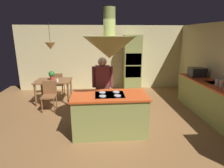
{
  "coord_description": "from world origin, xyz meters",
  "views": [
    {
      "loc": [
        -0.25,
        -4.03,
        2.21
      ],
      "look_at": [
        0.1,
        0.4,
        1.0
      ],
      "focal_mm": 29.41,
      "sensor_mm": 36.0,
      "label": 1
    }
  ],
  "objects_px": {
    "oven_tower": "(132,64)",
    "potted_plant_on_table": "(52,75)",
    "chair_facing_island": "(49,94)",
    "kitchen_island": "(110,114)",
    "canister_sugar": "(222,84)",
    "cup_on_table": "(57,80)",
    "dining_table": "(54,83)",
    "person_at_island": "(103,85)",
    "canister_tea": "(217,82)",
    "chair_by_back_wall": "(58,83)",
    "microwave_on_counter": "(197,72)"
  },
  "relations": [
    {
      "from": "kitchen_island",
      "to": "dining_table",
      "type": "height_order",
      "value": "kitchen_island"
    },
    {
      "from": "dining_table",
      "to": "microwave_on_counter",
      "type": "relative_size",
      "value": 2.44
    },
    {
      "from": "person_at_island",
      "to": "microwave_on_counter",
      "type": "height_order",
      "value": "person_at_island"
    },
    {
      "from": "kitchen_island",
      "to": "canister_sugar",
      "type": "height_order",
      "value": "canister_sugar"
    },
    {
      "from": "chair_by_back_wall",
      "to": "potted_plant_on_table",
      "type": "xyz_separation_m",
      "value": [
        -0.05,
        -0.57,
        0.42
      ]
    },
    {
      "from": "oven_tower",
      "to": "cup_on_table",
      "type": "height_order",
      "value": "oven_tower"
    },
    {
      "from": "person_at_island",
      "to": "chair_facing_island",
      "type": "distance_m",
      "value": 1.8
    },
    {
      "from": "chair_by_back_wall",
      "to": "oven_tower",
      "type": "bearing_deg",
      "value": -169.55
    },
    {
      "from": "canister_sugar",
      "to": "microwave_on_counter",
      "type": "height_order",
      "value": "microwave_on_counter"
    },
    {
      "from": "chair_facing_island",
      "to": "cup_on_table",
      "type": "relative_size",
      "value": 9.67
    },
    {
      "from": "kitchen_island",
      "to": "cup_on_table",
      "type": "relative_size",
      "value": 18.62
    },
    {
      "from": "kitchen_island",
      "to": "potted_plant_on_table",
      "type": "bearing_deg",
      "value": 129.05
    },
    {
      "from": "chair_facing_island",
      "to": "canister_tea",
      "type": "height_order",
      "value": "canister_tea"
    },
    {
      "from": "cup_on_table",
      "to": "dining_table",
      "type": "bearing_deg",
      "value": 130.14
    },
    {
      "from": "kitchen_island",
      "to": "chair_by_back_wall",
      "type": "relative_size",
      "value": 1.93
    },
    {
      "from": "oven_tower",
      "to": "potted_plant_on_table",
      "type": "relative_size",
      "value": 7.28
    },
    {
      "from": "oven_tower",
      "to": "canister_tea",
      "type": "xyz_separation_m",
      "value": [
        1.74,
        -2.71,
        -0.08
      ]
    },
    {
      "from": "kitchen_island",
      "to": "canister_tea",
      "type": "bearing_deg",
      "value": 10.6
    },
    {
      "from": "person_at_island",
      "to": "potted_plant_on_table",
      "type": "distance_m",
      "value": 2.18
    },
    {
      "from": "chair_facing_island",
      "to": "microwave_on_counter",
      "type": "relative_size",
      "value": 1.89
    },
    {
      "from": "dining_table",
      "to": "canister_tea",
      "type": "distance_m",
      "value": 4.82
    },
    {
      "from": "person_at_island",
      "to": "canister_sugar",
      "type": "relative_size",
      "value": 9.6
    },
    {
      "from": "person_at_island",
      "to": "chair_by_back_wall",
      "type": "relative_size",
      "value": 1.91
    },
    {
      "from": "person_at_island",
      "to": "chair_facing_island",
      "type": "height_order",
      "value": "person_at_island"
    },
    {
      "from": "chair_facing_island",
      "to": "cup_on_table",
      "type": "bearing_deg",
      "value": 68.04
    },
    {
      "from": "kitchen_island",
      "to": "canister_tea",
      "type": "distance_m",
      "value": 2.94
    },
    {
      "from": "person_at_island",
      "to": "microwave_on_counter",
      "type": "bearing_deg",
      "value": 16.02
    },
    {
      "from": "chair_facing_island",
      "to": "dining_table",
      "type": "bearing_deg",
      "value": 90.0
    },
    {
      "from": "oven_tower",
      "to": "person_at_island",
      "type": "distance_m",
      "value": 2.83
    },
    {
      "from": "cup_on_table",
      "to": "canister_tea",
      "type": "relative_size",
      "value": 0.52
    },
    {
      "from": "chair_facing_island",
      "to": "microwave_on_counter",
      "type": "height_order",
      "value": "microwave_on_counter"
    },
    {
      "from": "oven_tower",
      "to": "canister_sugar",
      "type": "distance_m",
      "value": 3.38
    },
    {
      "from": "dining_table",
      "to": "canister_tea",
      "type": "xyz_separation_m",
      "value": [
        4.54,
        -1.57,
        0.36
      ]
    },
    {
      "from": "person_at_island",
      "to": "chair_facing_island",
      "type": "xyz_separation_m",
      "value": [
        -1.57,
        0.77,
        -0.45
      ]
    },
    {
      "from": "chair_facing_island",
      "to": "cup_on_table",
      "type": "xyz_separation_m",
      "value": [
        0.17,
        0.42,
        0.3
      ]
    },
    {
      "from": "potted_plant_on_table",
      "to": "chair_facing_island",
      "type": "bearing_deg",
      "value": -85.86
    },
    {
      "from": "chair_facing_island",
      "to": "cup_on_table",
      "type": "height_order",
      "value": "chair_facing_island"
    },
    {
      "from": "canister_tea",
      "to": "chair_facing_island",
      "type": "bearing_deg",
      "value": 168.28
    },
    {
      "from": "person_at_island",
      "to": "dining_table",
      "type": "bearing_deg",
      "value": 138.25
    },
    {
      "from": "person_at_island",
      "to": "potted_plant_on_table",
      "type": "bearing_deg",
      "value": 138.01
    },
    {
      "from": "chair_facing_island",
      "to": "kitchen_island",
      "type": "bearing_deg",
      "value": -40.91
    },
    {
      "from": "chair_facing_island",
      "to": "potted_plant_on_table",
      "type": "distance_m",
      "value": 0.81
    },
    {
      "from": "oven_tower",
      "to": "canister_tea",
      "type": "distance_m",
      "value": 3.22
    },
    {
      "from": "oven_tower",
      "to": "dining_table",
      "type": "relative_size",
      "value": 1.94
    },
    {
      "from": "oven_tower",
      "to": "potted_plant_on_table",
      "type": "distance_m",
      "value": 3.05
    },
    {
      "from": "oven_tower",
      "to": "microwave_on_counter",
      "type": "xyz_separation_m",
      "value": [
        1.74,
        -1.69,
        -0.03
      ]
    },
    {
      "from": "oven_tower",
      "to": "canister_sugar",
      "type": "relative_size",
      "value": 12.63
    },
    {
      "from": "canister_sugar",
      "to": "microwave_on_counter",
      "type": "distance_m",
      "value": 1.2
    },
    {
      "from": "dining_table",
      "to": "chair_facing_island",
      "type": "relative_size",
      "value": 1.29
    },
    {
      "from": "kitchen_island",
      "to": "cup_on_table",
      "type": "xyz_separation_m",
      "value": [
        -1.53,
        1.9,
        0.34
      ]
    }
  ]
}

